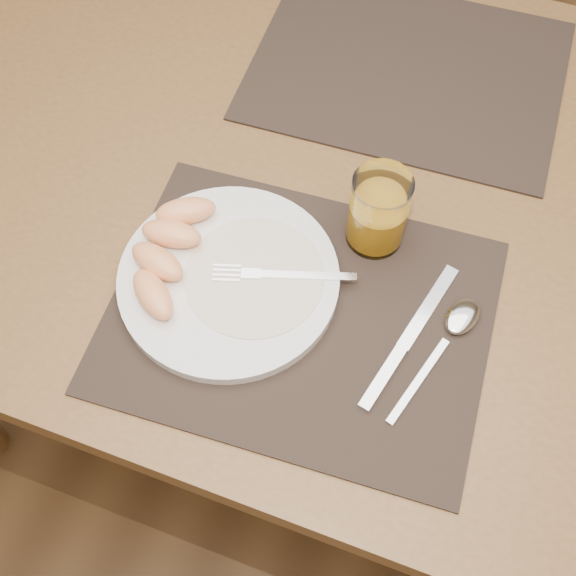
{
  "coord_description": "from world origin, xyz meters",
  "views": [
    {
      "loc": [
        0.14,
        -0.6,
        1.52
      ],
      "look_at": [
        -0.01,
        -0.2,
        0.77
      ],
      "focal_mm": 45.0,
      "sensor_mm": 36.0,
      "label": 1
    }
  ],
  "objects_px": {
    "placemat_near": "(300,315)",
    "juice_glass": "(378,214)",
    "knife": "(402,347)",
    "placemat_far": "(407,70)",
    "plate": "(229,279)",
    "spoon": "(456,325)",
    "table": "(340,212)",
    "fork": "(271,275)"
  },
  "relations": [
    {
      "from": "table",
      "to": "fork",
      "type": "distance_m",
      "value": 0.22
    },
    {
      "from": "placemat_near",
      "to": "fork",
      "type": "relative_size",
      "value": 2.63
    },
    {
      "from": "plate",
      "to": "knife",
      "type": "bearing_deg",
      "value": -3.18
    },
    {
      "from": "placemat_near",
      "to": "fork",
      "type": "height_order",
      "value": "fork"
    },
    {
      "from": "plate",
      "to": "fork",
      "type": "height_order",
      "value": "fork"
    },
    {
      "from": "plate",
      "to": "knife",
      "type": "height_order",
      "value": "plate"
    },
    {
      "from": "placemat_near",
      "to": "juice_glass",
      "type": "relative_size",
      "value": 4.1
    },
    {
      "from": "placemat_far",
      "to": "knife",
      "type": "relative_size",
      "value": 2.07
    },
    {
      "from": "juice_glass",
      "to": "table",
      "type": "bearing_deg",
      "value": 129.2
    },
    {
      "from": "placemat_far",
      "to": "spoon",
      "type": "xyz_separation_m",
      "value": [
        0.17,
        -0.39,
        0.01
      ]
    },
    {
      "from": "fork",
      "to": "spoon",
      "type": "xyz_separation_m",
      "value": [
        0.23,
        0.02,
        -0.01
      ]
    },
    {
      "from": "juice_glass",
      "to": "knife",
      "type": "bearing_deg",
      "value": -61.14
    },
    {
      "from": "plate",
      "to": "knife",
      "type": "xyz_separation_m",
      "value": [
        0.22,
        -0.01,
        -0.01
      ]
    },
    {
      "from": "placemat_far",
      "to": "fork",
      "type": "xyz_separation_m",
      "value": [
        -0.06,
        -0.41,
        0.02
      ]
    },
    {
      "from": "knife",
      "to": "juice_glass",
      "type": "xyz_separation_m",
      "value": [
        -0.08,
        0.14,
        0.05
      ]
    },
    {
      "from": "plate",
      "to": "fork",
      "type": "bearing_deg",
      "value": 20.69
    },
    {
      "from": "table",
      "to": "placemat_far",
      "type": "distance_m",
      "value": 0.24
    },
    {
      "from": "knife",
      "to": "fork",
      "type": "bearing_deg",
      "value": 170.02
    },
    {
      "from": "placemat_near",
      "to": "knife",
      "type": "bearing_deg",
      "value": -0.21
    },
    {
      "from": "fork",
      "to": "knife",
      "type": "distance_m",
      "value": 0.18
    },
    {
      "from": "placemat_far",
      "to": "knife",
      "type": "distance_m",
      "value": 0.46
    },
    {
      "from": "plate",
      "to": "spoon",
      "type": "distance_m",
      "value": 0.28
    },
    {
      "from": "placemat_near",
      "to": "knife",
      "type": "relative_size",
      "value": 2.07
    },
    {
      "from": "table",
      "to": "spoon",
      "type": "distance_m",
      "value": 0.28
    },
    {
      "from": "fork",
      "to": "juice_glass",
      "type": "height_order",
      "value": "juice_glass"
    },
    {
      "from": "placemat_far",
      "to": "juice_glass",
      "type": "bearing_deg",
      "value": -82.61
    },
    {
      "from": "placemat_far",
      "to": "knife",
      "type": "height_order",
      "value": "knife"
    },
    {
      "from": "fork",
      "to": "knife",
      "type": "bearing_deg",
      "value": -9.98
    },
    {
      "from": "spoon",
      "to": "knife",
      "type": "bearing_deg",
      "value": -137.3
    },
    {
      "from": "table",
      "to": "knife",
      "type": "distance_m",
      "value": 0.28
    },
    {
      "from": "spoon",
      "to": "placemat_far",
      "type": "bearing_deg",
      "value": 113.12
    },
    {
      "from": "table",
      "to": "spoon",
      "type": "bearing_deg",
      "value": -41.55
    },
    {
      "from": "placemat_near",
      "to": "plate",
      "type": "xyz_separation_m",
      "value": [
        -0.1,
        0.01,
        0.01
      ]
    },
    {
      "from": "table",
      "to": "plate",
      "type": "relative_size",
      "value": 5.19
    },
    {
      "from": "plate",
      "to": "spoon",
      "type": "xyz_separation_m",
      "value": [
        0.28,
        0.04,
        -0.0
      ]
    },
    {
      "from": "plate",
      "to": "spoon",
      "type": "relative_size",
      "value": 1.42
    },
    {
      "from": "table",
      "to": "knife",
      "type": "height_order",
      "value": "knife"
    },
    {
      "from": "spoon",
      "to": "juice_glass",
      "type": "distance_m",
      "value": 0.16
    },
    {
      "from": "placemat_far",
      "to": "plate",
      "type": "xyz_separation_m",
      "value": [
        -0.11,
        -0.43,
        0.01
      ]
    },
    {
      "from": "table",
      "to": "knife",
      "type": "relative_size",
      "value": 6.43
    },
    {
      "from": "table",
      "to": "placemat_far",
      "type": "xyz_separation_m",
      "value": [
        0.03,
        0.22,
        0.09
      ]
    },
    {
      "from": "fork",
      "to": "knife",
      "type": "xyz_separation_m",
      "value": [
        0.18,
        -0.03,
        -0.02
      ]
    }
  ]
}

